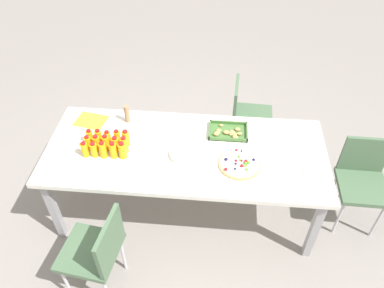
{
  "coord_description": "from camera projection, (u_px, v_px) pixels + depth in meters",
  "views": [
    {
      "loc": [
        0.25,
        -2.17,
        2.86
      ],
      "look_at": [
        0.05,
        0.05,
        0.77
      ],
      "focal_mm": 35.12,
      "sensor_mm": 36.0,
      "label": 1
    }
  ],
  "objects": [
    {
      "name": "snack_tray",
      "position": [
        228.0,
        132.0,
        3.17
      ],
      "size": [
        0.33,
        0.23,
        0.04
      ],
      "color": "#477238",
      "rests_on": "party_table"
    },
    {
      "name": "juice_bottle_9",
      "position": [
        124.0,
        145.0,
        2.98
      ],
      "size": [
        0.06,
        0.06,
        0.15
      ],
      "color": "#FAAE14",
      "rests_on": "party_table"
    },
    {
      "name": "juice_bottle_8",
      "position": [
        115.0,
        144.0,
        2.99
      ],
      "size": [
        0.06,
        0.06,
        0.14
      ],
      "color": "#F9AE14",
      "rests_on": "party_table"
    },
    {
      "name": "juice_bottle_7",
      "position": [
        106.0,
        143.0,
        2.99
      ],
      "size": [
        0.06,
        0.06,
        0.15
      ],
      "color": "#FAAC14",
      "rests_on": "party_table"
    },
    {
      "name": "juice_bottle_4",
      "position": [
        122.0,
        150.0,
        2.93
      ],
      "size": [
        0.06,
        0.06,
        0.15
      ],
      "color": "#F9AE14",
      "rests_on": "party_table"
    },
    {
      "name": "fruit_pizza",
      "position": [
        240.0,
        164.0,
        2.9
      ],
      "size": [
        0.33,
        0.33,
        0.05
      ],
      "color": "tan",
      "rests_on": "party_table"
    },
    {
      "name": "chair_end",
      "position": [
        362.0,
        177.0,
        3.16
      ],
      "size": [
        0.41,
        0.41,
        0.83
      ],
      "rotation": [
        0.0,
        0.0,
        3.12
      ],
      "color": "#4C6B4C",
      "rests_on": "ground_plane"
    },
    {
      "name": "juice_bottle_14",
      "position": [
        126.0,
        138.0,
        3.03
      ],
      "size": [
        0.06,
        0.06,
        0.15
      ],
      "color": "#F9AC14",
      "rests_on": "party_table"
    },
    {
      "name": "plate_stack",
      "position": [
        182.0,
        154.0,
        2.97
      ],
      "size": [
        0.2,
        0.2,
        0.03
      ],
      "color": "silver",
      "rests_on": "party_table"
    },
    {
      "name": "juice_bottle_5",
      "position": [
        88.0,
        143.0,
        3.01
      ],
      "size": [
        0.05,
        0.05,
        0.13
      ],
      "color": "#FAAD14",
      "rests_on": "party_table"
    },
    {
      "name": "juice_bottle_12",
      "position": [
        108.0,
        138.0,
        3.04
      ],
      "size": [
        0.05,
        0.05,
        0.14
      ],
      "color": "#F9AC14",
      "rests_on": "party_table"
    },
    {
      "name": "paper_folder",
      "position": [
        91.0,
        121.0,
        3.3
      ],
      "size": [
        0.29,
        0.25,
        0.01
      ],
      "primitive_type": "cube",
      "rotation": [
        0.0,
        0.0,
        -0.19
      ],
      "color": "yellow",
      "rests_on": "party_table"
    },
    {
      "name": "juice_bottle_13",
      "position": [
        117.0,
        138.0,
        3.04
      ],
      "size": [
        0.05,
        0.05,
        0.15
      ],
      "color": "#F9AE14",
      "rests_on": "party_table"
    },
    {
      "name": "juice_bottle_2",
      "position": [
        103.0,
        150.0,
        2.93
      ],
      "size": [
        0.06,
        0.06,
        0.15
      ],
      "color": "#F9AC14",
      "rests_on": "party_table"
    },
    {
      "name": "juice_bottle_6",
      "position": [
        97.0,
        143.0,
        3.0
      ],
      "size": [
        0.06,
        0.06,
        0.14
      ],
      "color": "#FAAC14",
      "rests_on": "party_table"
    },
    {
      "name": "napkin_stack",
      "position": [
        312.0,
        169.0,
        2.87
      ],
      "size": [
        0.15,
        0.15,
        0.01
      ],
      "primitive_type": "cube",
      "color": "white",
      "rests_on": "party_table"
    },
    {
      "name": "party_table",
      "position": [
        186.0,
        155.0,
        3.07
      ],
      "size": [
        2.27,
        0.94,
        0.75
      ],
      "color": "silver",
      "rests_on": "ground_plane"
    },
    {
      "name": "cardboard_tube",
      "position": [
        127.0,
        114.0,
        3.24
      ],
      "size": [
        0.04,
        0.04,
        0.17
      ],
      "primitive_type": "cylinder",
      "color": "#9E7A56",
      "rests_on": "party_table"
    },
    {
      "name": "ground_plane",
      "position": [
        186.0,
        207.0,
        3.55
      ],
      "size": [
        12.0,
        12.0,
        0.0
      ],
      "primitive_type": "plane",
      "color": "gray"
    },
    {
      "name": "chair_near_left",
      "position": [
        98.0,
        250.0,
        2.65
      ],
      "size": [
        0.45,
        0.45,
        0.83
      ],
      "rotation": [
        0.0,
        0.0,
        1.43
      ],
      "color": "#4C6B4C",
      "rests_on": "ground_plane"
    },
    {
      "name": "juice_bottle_10",
      "position": [
        90.0,
        137.0,
        3.06
      ],
      "size": [
        0.05,
        0.05,
        0.13
      ],
      "color": "#FAAE14",
      "rests_on": "party_table"
    },
    {
      "name": "juice_bottle_3",
      "position": [
        113.0,
        150.0,
        2.93
      ],
      "size": [
        0.06,
        0.06,
        0.15
      ],
      "color": "#FAAD14",
      "rests_on": "party_table"
    },
    {
      "name": "juice_bottle_11",
      "position": [
        99.0,
        137.0,
        3.05
      ],
      "size": [
        0.05,
        0.05,
        0.14
      ],
      "color": "#F9AD14",
      "rests_on": "party_table"
    },
    {
      "name": "juice_bottle_0",
      "position": [
        85.0,
        149.0,
        2.94
      ],
      "size": [
        0.05,
        0.05,
        0.14
      ],
      "color": "#F9AD14",
      "rests_on": "party_table"
    },
    {
      "name": "chair_far_right",
      "position": [
        246.0,
        112.0,
        3.8
      ],
      "size": [
        0.42,
        0.42,
        0.83
      ],
      "rotation": [
        0.0,
        0.0,
        -1.62
      ],
      "color": "#4C6B4C",
      "rests_on": "ground_plane"
    },
    {
      "name": "juice_bottle_1",
      "position": [
        94.0,
        150.0,
        2.94
      ],
      "size": [
        0.05,
        0.05,
        0.14
      ],
      "color": "#FAAD14",
      "rests_on": "party_table"
    }
  ]
}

